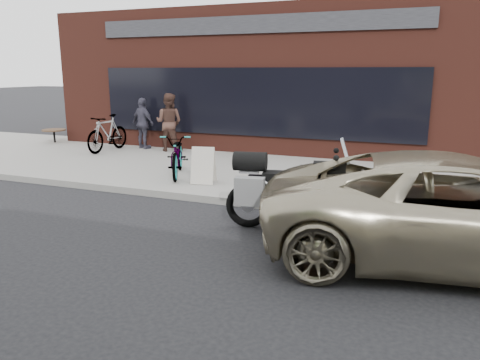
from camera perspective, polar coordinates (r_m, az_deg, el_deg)
The scene contains 11 objects.
ground at distance 5.74m, azimuth -12.24°, elevation -14.19°, with size 120.00×120.00×0.00m, color black.
near_sidewalk at distance 11.83m, azimuth 6.88°, elevation 0.72°, with size 44.00×6.00×0.15m, color gray.
storefront at distance 18.83m, azimuth 6.71°, elevation 12.01°, with size 14.00×10.07×4.50m.
motorcycle at distance 7.75m, azimuth 5.99°, elevation -1.33°, with size 2.46×1.07×1.57m.
minivan at distance 7.05m, azimuth 25.56°, elevation -3.41°, with size 2.50×5.42×1.51m, color tan.
bicycle_front at distance 11.23m, azimuth -7.58°, elevation 3.10°, with size 0.68×1.96×1.03m, color gray.
bicycle_rear at distance 15.15m, azimuth -15.85°, elevation 5.51°, with size 0.53×1.88×1.13m, color gray.
sandwich_sign at distance 10.47m, azimuth -4.47°, elevation 1.85°, with size 0.60×0.56×0.81m.
cafe_table at distance 17.69m, azimuth -21.75°, elevation 5.64°, with size 0.80×0.80×0.46m.
cafe_patron_left at distance 14.78m, azimuth -8.65°, elevation 6.96°, with size 0.87×0.68×1.79m, color #4D3229.
cafe_patron_right at distance 15.38m, azimuth -11.72°, elevation 6.78°, with size 0.95×0.40×1.63m, color #3F3D4D.
Camera 1 is at (2.94, -4.18, 2.61)m, focal length 35.00 mm.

